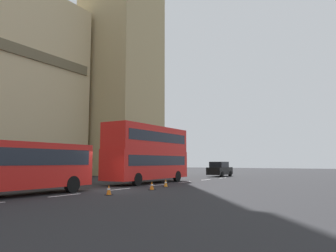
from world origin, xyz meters
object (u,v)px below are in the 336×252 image
(sedan_lead, at_px, (220,169))
(traffic_cone_middle, at_px, (152,186))
(double_decker_bus, at_px, (148,152))
(traffic_cone_east, at_px, (166,183))
(traffic_cone_west, at_px, (109,190))

(sedan_lead, height_order, traffic_cone_middle, sedan_lead)
(double_decker_bus, distance_m, traffic_cone_east, 5.09)
(sedan_lead, relative_size, traffic_cone_west, 7.59)
(sedan_lead, xyz_separation_m, traffic_cone_west, (-24.77, -3.65, -0.63))
(traffic_cone_middle, bearing_deg, traffic_cone_east, 12.64)
(traffic_cone_middle, distance_m, traffic_cone_east, 2.76)
(double_decker_bus, distance_m, traffic_cone_west, 10.52)
(double_decker_bus, relative_size, sedan_lead, 2.19)
(double_decker_bus, distance_m, traffic_cone_middle, 7.25)
(traffic_cone_middle, height_order, traffic_cone_east, same)
(double_decker_bus, bearing_deg, traffic_cone_middle, -142.86)
(double_decker_bus, bearing_deg, sedan_lead, -1.14)
(double_decker_bus, height_order, sedan_lead, double_decker_bus)
(sedan_lead, bearing_deg, traffic_cone_east, -169.91)
(sedan_lead, relative_size, traffic_cone_middle, 7.59)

